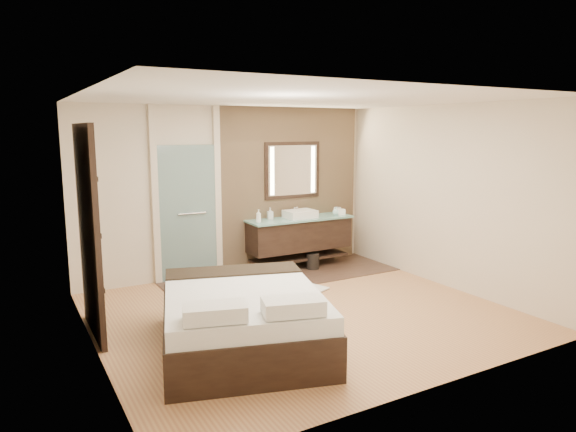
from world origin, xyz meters
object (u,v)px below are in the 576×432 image
mirror_unit (293,170)px  bed (243,318)px  vanity (299,234)px  waste_bin (313,262)px

mirror_unit → bed: 3.76m
vanity → waste_bin: bearing=-56.8°
mirror_unit → vanity: bearing=-90.0°
waste_bin → mirror_unit: bearing=107.0°
vanity → bed: 3.35m
bed → waste_bin: size_ratio=9.12×
bed → vanity: bearing=65.2°
bed → waste_bin: bearing=61.0°
vanity → mirror_unit: (0.00, 0.24, 1.07)m
vanity → waste_bin: size_ratio=6.91×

